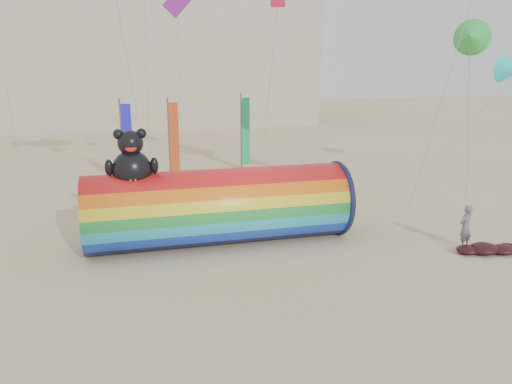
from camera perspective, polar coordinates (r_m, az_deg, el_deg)
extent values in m
plane|color=#CCB58C|center=(18.08, -0.31, -8.65)|extent=(160.00, 160.00, 0.00)
cube|color=#B7AD99|center=(62.65, -22.99, 16.05)|extent=(60.00, 15.00, 20.00)
cube|color=#28303D|center=(55.20, -24.10, 16.82)|extent=(59.50, 0.12, 17.00)
cylinder|color=red|center=(20.11, -4.22, -1.66)|extent=(10.46, 3.05, 3.05)
torus|color=#0F1438|center=(21.61, 9.25, -0.67)|extent=(0.21, 3.20, 3.20)
cylinder|color=black|center=(21.66, 9.54, -0.64)|extent=(0.05, 3.02, 3.02)
ellipsoid|color=black|center=(19.40, -13.97, 2.39)|extent=(1.49, 1.33, 1.57)
ellipsoid|color=orange|center=(18.95, -13.92, 1.84)|extent=(0.77, 0.34, 0.67)
sphere|color=black|center=(19.22, -14.16, 5.44)|extent=(0.96, 0.96, 0.96)
sphere|color=black|center=(19.17, -15.48, 6.39)|extent=(0.38, 0.38, 0.38)
sphere|color=black|center=(19.18, -12.97, 6.54)|extent=(0.38, 0.38, 0.38)
ellipsoid|color=red|center=(18.85, -14.11, 4.87)|extent=(0.42, 0.15, 0.27)
ellipsoid|color=black|center=(19.29, -16.46, 2.68)|extent=(0.31, 0.31, 0.63)
ellipsoid|color=black|center=(19.31, -11.54, 3.00)|extent=(0.31, 0.31, 0.63)
imported|color=#5C5D64|center=(21.32, 22.82, -3.67)|extent=(0.75, 0.64, 1.75)
ellipsoid|color=#3C0B10|center=(21.18, 24.62, -5.91)|extent=(1.17, 0.99, 0.41)
ellipsoid|color=#3C0B10|center=(21.49, 26.40, -5.91)|extent=(0.99, 0.84, 0.34)
ellipsoid|color=#3C0B10|center=(20.94, 23.07, -6.10)|extent=(0.91, 0.77, 0.32)
ellipsoid|color=#3C0B10|center=(21.67, 24.56, -5.64)|extent=(0.78, 0.66, 0.27)
ellipsoid|color=#3C0B10|center=(22.04, 26.87, -5.60)|extent=(0.73, 0.62, 0.25)
cylinder|color=#59595E|center=(29.76, -15.05, 5.29)|extent=(0.10, 0.10, 5.20)
cube|color=#1C1BCC|center=(29.76, -14.46, 5.43)|extent=(0.56, 0.06, 4.50)
cylinder|color=#59595E|center=(30.21, -9.89, 5.70)|extent=(0.10, 0.10, 5.20)
cube|color=#C1431B|center=(30.23, -9.30, 5.83)|extent=(0.56, 0.06, 4.50)
cylinder|color=#59595E|center=(33.85, -1.70, 6.84)|extent=(0.10, 0.10, 5.20)
cube|color=green|center=(33.91, -1.19, 6.94)|extent=(0.56, 0.06, 4.50)
cone|color=green|center=(22.85, 23.34, 15.99)|extent=(1.48, 1.48, 1.33)
cube|color=purple|center=(26.95, -9.02, 20.60)|extent=(0.90, 0.06, 1.27)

